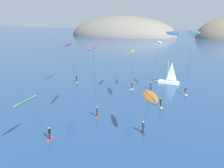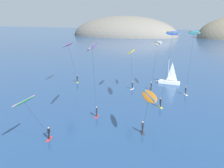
# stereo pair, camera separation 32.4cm
# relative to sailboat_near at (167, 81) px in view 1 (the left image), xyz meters

# --- Properties ---
(headland_island) EXTENTS (155.12, 46.23, 31.47)m
(headland_island) POSITION_rel_sailboat_near_xyz_m (-28.96, 143.23, -0.64)
(headland_island) COLOR slate
(headland_island) RESTS_ON ground
(sailboat_near) EXTENTS (5.95, 1.87, 5.70)m
(sailboat_near) POSITION_rel_sailboat_near_xyz_m (0.00, 0.00, 0.00)
(sailboat_near) COLOR white
(sailboat_near) RESTS_ON ground
(kitesurfer_white) EXTENTS (4.03, 8.10, 10.94)m
(kitesurfer_white) POSITION_rel_sailboat_near_xyz_m (-0.32, -11.17, 8.95)
(kitesurfer_white) COLOR #2D2D33
(kitesurfer_white) RESTS_ON ground
(kitesurfer_cyan) EXTENTS (3.41, 5.94, 12.90)m
(kitesurfer_cyan) POSITION_rel_sailboat_near_xyz_m (6.17, -10.31, 10.81)
(kitesurfer_cyan) COLOR silver
(kitesurfer_cyan) RESTS_ON ground
(kitesurfer_orange) EXTENTS (3.78, 5.66, 6.44)m
(kitesurfer_orange) POSITION_rel_sailboat_near_xyz_m (3.57, -31.83, 4.93)
(kitesurfer_orange) COLOR #2D2D33
(kitesurfer_orange) RESTS_ON ground
(kitesurfer_blue) EXTENTS (4.82, 8.04, 13.38)m
(kitesurfer_blue) POSITION_rel_sailboat_near_xyz_m (4.30, -21.97, 11.44)
(kitesurfer_blue) COLOR yellow
(kitesurfer_blue) RESTS_ON ground
(kitesurfer_purple) EXTENTS (3.50, 8.13, 12.08)m
(kitesurfer_purple) POSITION_rel_sailboat_near_xyz_m (-4.75, -30.26, 10.20)
(kitesurfer_purple) COLOR red
(kitesurfer_purple) RESTS_ON ground
(kitesurfer_magenta) EXTENTS (3.08, 9.60, 9.89)m
(kitesurfer_magenta) POSITION_rel_sailboat_near_xyz_m (-19.16, -12.17, 8.17)
(kitesurfer_magenta) COLOR yellow
(kitesurfer_magenta) RESTS_ON ground
(kitesurfer_green) EXTENTS (1.70, 7.90, 7.00)m
(kitesurfer_green) POSITION_rel_sailboat_near_xyz_m (-7.82, -40.53, 5.33)
(kitesurfer_green) COLOR red
(kitesurfer_green) RESTS_ON ground
(kitesurfer_yellow) EXTENTS (2.57, 7.72, 9.16)m
(kitesurfer_yellow) POSITION_rel_sailboat_near_xyz_m (-5.23, -12.03, 7.43)
(kitesurfer_yellow) COLOR silver
(kitesurfer_yellow) RESTS_ON ground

